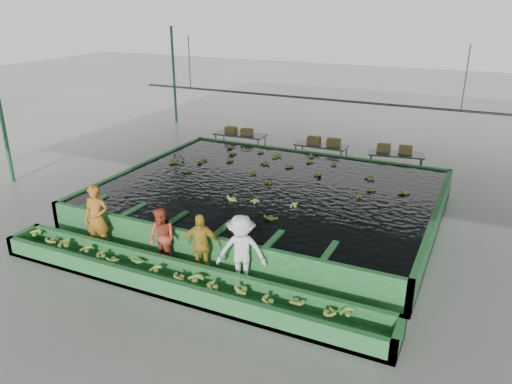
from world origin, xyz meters
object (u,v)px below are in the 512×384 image
at_px(packing_table_left, 240,145).
at_px(worker_b, 162,238).
at_px(box_stack_mid, 324,145).
at_px(box_stack_right, 394,152).
at_px(worker_d, 241,252).
at_px(box_stack_left, 239,134).
at_px(worker_c, 200,245).
at_px(sorting_trough, 179,281).
at_px(packing_table_mid, 321,156).
at_px(worker_a, 97,218).
at_px(flotation_tank, 270,198).
at_px(packing_table_right, 395,165).

bearing_deg(packing_table_left, worker_b, -74.56).
distance_m(box_stack_mid, box_stack_right, 2.71).
relative_size(worker_d, box_stack_left, 1.47).
height_order(worker_d, packing_table_left, worker_d).
relative_size(worker_d, packing_table_left, 0.82).
bearing_deg(worker_c, packing_table_left, 87.40).
relative_size(sorting_trough, packing_table_mid, 4.84).
xyz_separation_m(packing_table_mid, box_stack_mid, (0.10, -0.01, 0.47)).
distance_m(sorting_trough, worker_b, 1.38).
height_order(worker_a, box_stack_right, worker_a).
bearing_deg(box_stack_right, sorting_trough, -105.41).
relative_size(sorting_trough, box_stack_mid, 7.72).
height_order(worker_c, box_stack_right, worker_c).
height_order(flotation_tank, packing_table_mid, packing_table_mid).
xyz_separation_m(packing_table_left, box_stack_right, (6.37, 0.23, 0.43)).
height_order(packing_table_left, box_stack_left, box_stack_left).
relative_size(worker_d, packing_table_right, 0.88).
bearing_deg(worker_b, worker_d, 11.09).
distance_m(worker_d, packing_table_mid, 9.32).
bearing_deg(sorting_trough, packing_table_right, 73.98).
distance_m(worker_d, packing_table_right, 9.53).
xyz_separation_m(worker_c, packing_table_left, (-3.65, 9.22, -0.31)).
distance_m(packing_table_left, box_stack_left, 0.50).
relative_size(flotation_tank, box_stack_right, 7.79).
relative_size(packing_table_left, packing_table_right, 1.07).
bearing_deg(box_stack_mid, worker_c, -90.15).
relative_size(flotation_tank, worker_b, 6.52).
relative_size(flotation_tank, packing_table_mid, 4.84).
distance_m(packing_table_right, box_stack_mid, 2.84).
distance_m(packing_table_left, box_stack_mid, 3.70).
xyz_separation_m(flotation_tank, packing_table_mid, (0.03, 4.94, 0.02)).
bearing_deg(box_stack_mid, box_stack_right, 4.68).
bearing_deg(flotation_tank, worker_d, -74.43).
height_order(packing_table_mid, box_stack_left, box_stack_left).
xyz_separation_m(worker_a, box_stack_right, (5.89, 9.45, 0.01)).
relative_size(worker_a, box_stack_mid, 1.40).
relative_size(packing_table_mid, box_stack_left, 1.71).
bearing_deg(packing_table_left, flotation_tank, -54.19).
bearing_deg(box_stack_right, worker_c, -106.09).
xyz_separation_m(packing_table_right, box_stack_right, (-0.09, 0.09, 0.46)).
bearing_deg(box_stack_mid, worker_d, -83.35).
height_order(worker_c, worker_d, worker_d).
xyz_separation_m(worker_b, box_stack_left, (-2.57, 9.13, 0.22)).
bearing_deg(sorting_trough, box_stack_left, 109.77).
distance_m(flotation_tank, worker_c, 4.32).
relative_size(worker_b, worker_c, 0.95).
bearing_deg(sorting_trough, box_stack_right, 74.59).
bearing_deg(worker_c, box_stack_right, 49.73).
height_order(box_stack_left, box_stack_mid, box_stack_left).
relative_size(packing_table_right, box_stack_mid, 1.56).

